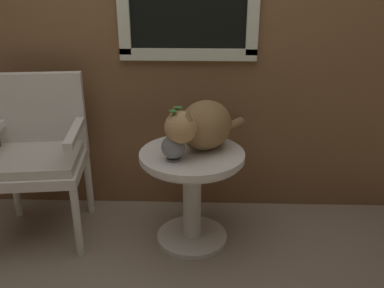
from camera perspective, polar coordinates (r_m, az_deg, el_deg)
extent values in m
plane|color=gray|center=(2.40, -6.96, -15.94)|extent=(6.00, 6.00, 0.00)
cube|color=brown|center=(2.57, -6.04, 18.23)|extent=(4.00, 0.04, 2.60)
cube|color=beige|center=(2.55, -0.53, 12.27)|extent=(0.83, 0.03, 0.07)
cylinder|color=silver|center=(2.55, 0.00, -12.66)|extent=(0.42, 0.42, 0.03)
cylinder|color=silver|center=(2.41, 0.00, -7.44)|extent=(0.11, 0.11, 0.50)
cylinder|color=silver|center=(2.29, 0.00, -1.57)|extent=(0.59, 0.59, 0.03)
torus|color=silver|center=(2.30, 0.00, -2.19)|extent=(0.56, 0.56, 0.02)
cylinder|color=silver|center=(2.40, -15.59, -10.39)|extent=(0.04, 0.04, 0.42)
cylinder|color=silver|center=(2.91, -23.29, -5.43)|extent=(0.04, 0.04, 0.42)
cylinder|color=silver|center=(2.80, -14.07, -5.31)|extent=(0.04, 0.04, 0.42)
cube|color=silver|center=(2.55, -20.53, -2.97)|extent=(0.57, 0.57, 0.06)
cube|color=beige|center=(2.52, -20.69, -1.84)|extent=(0.53, 0.52, 0.05)
cube|color=silver|center=(2.66, -20.14, 4.26)|extent=(0.52, 0.12, 0.47)
cube|color=silver|center=(2.41, -15.87, 1.68)|extent=(0.11, 0.47, 0.04)
ellipsoid|color=olive|center=(2.29, 1.85, 2.63)|extent=(0.42, 0.43, 0.27)
sphere|color=tan|center=(2.12, -1.56, 2.34)|extent=(0.17, 0.17, 0.17)
cone|color=olive|center=(2.12, -2.56, 4.55)|extent=(0.05, 0.05, 0.06)
cone|color=olive|center=(2.06, -0.57, 4.07)|extent=(0.05, 0.05, 0.06)
cylinder|color=olive|center=(2.49, 4.92, 2.20)|extent=(0.23, 0.28, 0.06)
cylinder|color=slate|center=(2.19, -2.57, -2.09)|extent=(0.08, 0.08, 0.01)
ellipsoid|color=slate|center=(2.16, -2.60, -0.42)|extent=(0.13, 0.13, 0.13)
cylinder|color=slate|center=(2.13, -2.64, 1.35)|extent=(0.07, 0.07, 0.05)
torus|color=slate|center=(2.12, -2.65, 1.94)|extent=(0.09, 0.09, 0.02)
cylinder|color=#387533|center=(2.10, -2.66, 3.15)|extent=(0.01, 0.03, 0.10)
cone|color=#387533|center=(2.07, -2.67, 4.39)|extent=(0.04, 0.04, 0.02)
cylinder|color=#387533|center=(2.12, -2.29, 3.42)|extent=(0.03, 0.04, 0.11)
cone|color=#387533|center=(2.12, -1.94, 4.90)|extent=(0.04, 0.04, 0.02)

